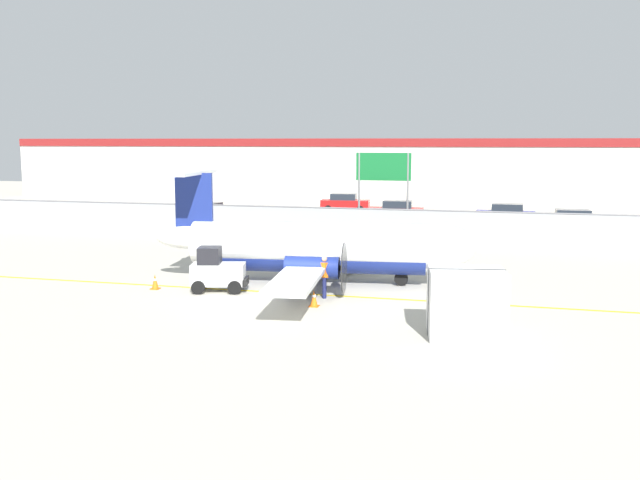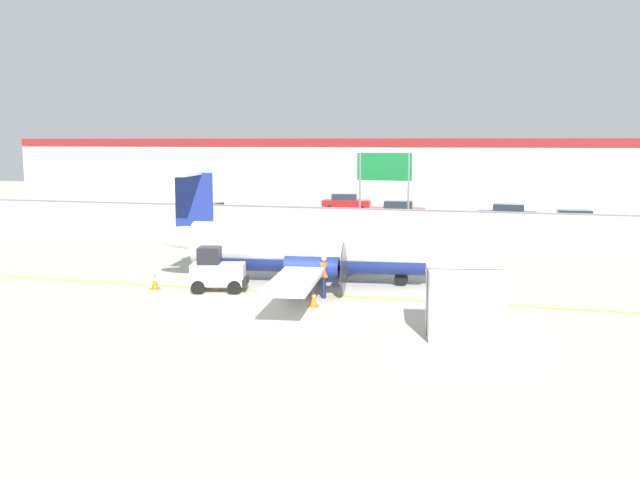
{
  "view_description": "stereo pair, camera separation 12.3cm",
  "coord_description": "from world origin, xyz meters",
  "px_view_note": "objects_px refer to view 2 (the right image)",
  "views": [
    {
      "loc": [
        8.07,
        -25.65,
        6.26
      ],
      "look_at": [
        -0.15,
        5.29,
        1.8
      ],
      "focal_mm": 40.0,
      "sensor_mm": 36.0,
      "label": 1
    },
    {
      "loc": [
        8.19,
        -25.61,
        6.26
      ],
      "look_at": [
        -0.15,
        5.29,
        1.8
      ],
      "focal_mm": 40.0,
      "sensor_mm": 36.0,
      "label": 2
    }
  ],
  "objects_px": {
    "baggage_tug": "(217,271)",
    "parked_car_2": "(397,211)",
    "traffic_cone_near_left": "(155,282)",
    "ground_crew_worker": "(324,275)",
    "parked_car_0": "(205,213)",
    "cargo_container": "(465,303)",
    "highway_sign": "(384,174)",
    "traffic_cone_far_left": "(313,299)",
    "traffic_cone_near_right": "(449,274)",
    "parked_car_3": "(507,215)",
    "parked_car_4": "(576,222)",
    "parked_car_1": "(346,203)",
    "commuter_airplane": "(320,248)"
  },
  "relations": [
    {
      "from": "baggage_tug",
      "to": "parked_car_2",
      "type": "height_order",
      "value": "baggage_tug"
    },
    {
      "from": "traffic_cone_near_left",
      "to": "ground_crew_worker",
      "type": "bearing_deg",
      "value": 1.73
    },
    {
      "from": "baggage_tug",
      "to": "parked_car_0",
      "type": "relative_size",
      "value": 0.58
    },
    {
      "from": "cargo_container",
      "to": "highway_sign",
      "type": "relative_size",
      "value": 0.49
    },
    {
      "from": "traffic_cone_far_left",
      "to": "baggage_tug",
      "type": "bearing_deg",
      "value": 160.5
    },
    {
      "from": "traffic_cone_near_right",
      "to": "ground_crew_worker",
      "type": "bearing_deg",
      "value": -133.14
    },
    {
      "from": "ground_crew_worker",
      "to": "traffic_cone_near_right",
      "type": "relative_size",
      "value": 2.66
    },
    {
      "from": "traffic_cone_near_left",
      "to": "highway_sign",
      "type": "bearing_deg",
      "value": 71.05
    },
    {
      "from": "ground_crew_worker",
      "to": "parked_car_3",
      "type": "height_order",
      "value": "same"
    },
    {
      "from": "parked_car_2",
      "to": "parked_car_4",
      "type": "relative_size",
      "value": 1.01
    },
    {
      "from": "parked_car_1",
      "to": "highway_sign",
      "type": "relative_size",
      "value": 0.79
    },
    {
      "from": "cargo_container",
      "to": "parked_car_3",
      "type": "xyz_separation_m",
      "value": [
        1.04,
        30.99,
        -0.21
      ]
    },
    {
      "from": "parked_car_0",
      "to": "parked_car_1",
      "type": "distance_m",
      "value": 14.22
    },
    {
      "from": "cargo_container",
      "to": "traffic_cone_far_left",
      "type": "relative_size",
      "value": 4.24
    },
    {
      "from": "commuter_airplane",
      "to": "cargo_container",
      "type": "xyz_separation_m",
      "value": [
        6.77,
        -7.13,
        -0.5
      ]
    },
    {
      "from": "ground_crew_worker",
      "to": "traffic_cone_near_right",
      "type": "distance_m",
      "value": 6.7
    },
    {
      "from": "cargo_container",
      "to": "parked_car_1",
      "type": "height_order",
      "value": "cargo_container"
    },
    {
      "from": "commuter_airplane",
      "to": "traffic_cone_near_left",
      "type": "distance_m",
      "value": 7.25
    },
    {
      "from": "cargo_container",
      "to": "highway_sign",
      "type": "bearing_deg",
      "value": 96.28
    },
    {
      "from": "parked_car_3",
      "to": "highway_sign",
      "type": "xyz_separation_m",
      "value": [
        -7.76,
        -7.95,
        3.24
      ]
    },
    {
      "from": "ground_crew_worker",
      "to": "highway_sign",
      "type": "height_order",
      "value": "highway_sign"
    },
    {
      "from": "parked_car_2",
      "to": "highway_sign",
      "type": "height_order",
      "value": "highway_sign"
    },
    {
      "from": "highway_sign",
      "to": "commuter_airplane",
      "type": "bearing_deg",
      "value": -90.15
    },
    {
      "from": "ground_crew_worker",
      "to": "parked_car_0",
      "type": "height_order",
      "value": "same"
    },
    {
      "from": "traffic_cone_far_left",
      "to": "parked_car_3",
      "type": "bearing_deg",
      "value": 76.33
    },
    {
      "from": "highway_sign",
      "to": "traffic_cone_near_right",
      "type": "bearing_deg",
      "value": -68.49
    },
    {
      "from": "ground_crew_worker",
      "to": "traffic_cone_near_right",
      "type": "height_order",
      "value": "ground_crew_worker"
    },
    {
      "from": "ground_crew_worker",
      "to": "cargo_container",
      "type": "relative_size",
      "value": 0.63
    },
    {
      "from": "ground_crew_worker",
      "to": "parked_car_0",
      "type": "bearing_deg",
      "value": 112.5
    },
    {
      "from": "commuter_airplane",
      "to": "cargo_container",
      "type": "distance_m",
      "value": 9.84
    },
    {
      "from": "baggage_tug",
      "to": "parked_car_4",
      "type": "distance_m",
      "value": 28.12
    },
    {
      "from": "commuter_airplane",
      "to": "traffic_cone_near_left",
      "type": "height_order",
      "value": "commuter_airplane"
    },
    {
      "from": "traffic_cone_near_right",
      "to": "parked_car_3",
      "type": "height_order",
      "value": "parked_car_3"
    },
    {
      "from": "parked_car_3",
      "to": "highway_sign",
      "type": "height_order",
      "value": "highway_sign"
    },
    {
      "from": "parked_car_3",
      "to": "highway_sign",
      "type": "distance_m",
      "value": 11.57
    },
    {
      "from": "commuter_airplane",
      "to": "ground_crew_worker",
      "type": "height_order",
      "value": "commuter_airplane"
    },
    {
      "from": "traffic_cone_far_left",
      "to": "parked_car_4",
      "type": "relative_size",
      "value": 0.15
    },
    {
      "from": "ground_crew_worker",
      "to": "parked_car_4",
      "type": "height_order",
      "value": "same"
    },
    {
      "from": "parked_car_1",
      "to": "highway_sign",
      "type": "bearing_deg",
      "value": -73.73
    },
    {
      "from": "ground_crew_worker",
      "to": "highway_sign",
      "type": "relative_size",
      "value": 0.31
    },
    {
      "from": "parked_car_0",
      "to": "parked_car_4",
      "type": "relative_size",
      "value": 1.03
    },
    {
      "from": "parked_car_3",
      "to": "baggage_tug",
      "type": "bearing_deg",
      "value": 68.97
    },
    {
      "from": "traffic_cone_near_right",
      "to": "parked_car_1",
      "type": "height_order",
      "value": "parked_car_1"
    },
    {
      "from": "parked_car_1",
      "to": "parked_car_4",
      "type": "xyz_separation_m",
      "value": [
        18.2,
        -10.38,
        0.0
      ]
    },
    {
      "from": "commuter_airplane",
      "to": "traffic_cone_near_right",
      "type": "xyz_separation_m",
      "value": [
        5.5,
        2.07,
        -1.29
      ]
    },
    {
      "from": "traffic_cone_near_right",
      "to": "parked_car_4",
      "type": "distance_m",
      "value": 19.54
    },
    {
      "from": "parked_car_4",
      "to": "parked_car_3",
      "type": "bearing_deg",
      "value": 140.25
    },
    {
      "from": "traffic_cone_near_right",
      "to": "highway_sign",
      "type": "bearing_deg",
      "value": 111.51
    },
    {
      "from": "traffic_cone_near_left",
      "to": "parked_car_4",
      "type": "bearing_deg",
      "value": 51.29
    },
    {
      "from": "ground_crew_worker",
      "to": "highway_sign",
      "type": "bearing_deg",
      "value": 80.82
    }
  ]
}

